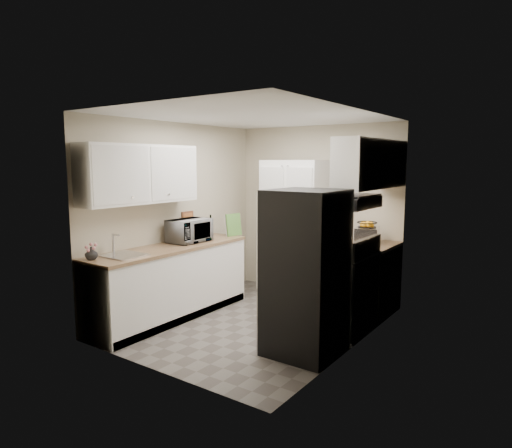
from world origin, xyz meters
name	(u,v)px	position (x,y,z in m)	size (l,w,h in m)	color
ground	(254,323)	(0.00, 0.00, 0.00)	(3.20, 3.20, 0.00)	#56514C
room_shell	(252,191)	(-0.02, -0.01, 1.63)	(2.64, 3.24, 2.52)	beige
pantry_cabinet	(295,229)	(-0.20, 1.32, 1.00)	(0.90, 0.55, 2.00)	white
base_cabinet_left	(171,283)	(-0.99, -0.43, 0.44)	(0.60, 2.30, 0.88)	white
countertop_left	(170,248)	(-0.99, -0.43, 0.90)	(0.63, 2.33, 0.04)	#846647
base_cabinet_right	(368,280)	(0.99, 1.19, 0.44)	(0.60, 0.80, 0.88)	white
countertop_right	(369,245)	(0.99, 1.19, 0.90)	(0.63, 0.83, 0.04)	#846647
electric_range	(341,291)	(0.97, 0.39, 0.48)	(0.71, 0.78, 1.13)	#B7B7BC
refrigerator	(306,273)	(0.94, -0.41, 0.85)	(0.70, 0.72, 1.70)	#B7B7BC
microwave	(189,231)	(-1.02, -0.05, 1.07)	(0.55, 0.37, 0.30)	#BABABF
wine_bottle	(211,226)	(-1.09, 0.46, 1.06)	(0.07, 0.07, 0.28)	black
flower_vase	(91,253)	(-1.11, -1.48, 0.99)	(0.14, 0.14, 0.14)	silver
cutting_board	(234,225)	(-0.86, 0.70, 1.08)	(0.02, 0.26, 0.32)	#4C8035
toaster_oven	(367,235)	(0.94, 1.23, 1.02)	(0.29, 0.36, 0.21)	silver
fruit_basket	(367,223)	(0.94, 1.21, 1.18)	(0.26, 0.26, 0.11)	#FFA516
kitchen_mat	(281,309)	(-0.01, 0.64, 0.01)	(0.45, 0.73, 0.01)	#CFB18D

